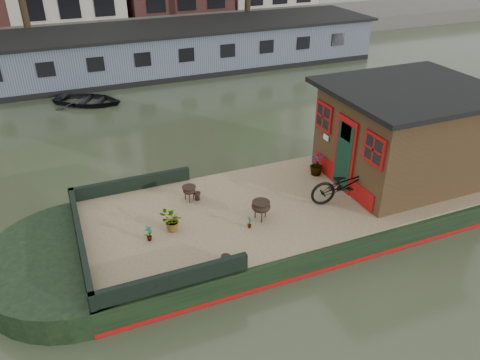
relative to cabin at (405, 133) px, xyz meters
name	(u,v)px	position (x,y,z in m)	size (l,w,h in m)	color
ground	(324,213)	(-2.19, 0.00, -1.88)	(120.00, 120.00, 0.00)	#333F28
houseboat_hull	(278,215)	(-3.52, 0.00, -1.60)	(14.01, 4.02, 0.60)	black
houseboat_deck	(326,192)	(-2.19, 0.00, -1.25)	(11.80, 3.80, 0.05)	#9D8761
bow_bulwark	(122,231)	(-7.25, 0.00, -1.05)	(3.00, 4.00, 0.35)	black
cabin	(405,133)	(0.00, 0.00, 0.00)	(4.00, 3.50, 2.42)	black
bicycle	(346,184)	(-2.02, -0.56, -0.76)	(0.62, 1.78, 0.94)	black
potted_plant_a	(149,234)	(-6.75, -0.33, -1.04)	(0.20, 0.13, 0.37)	maroon
potted_plant_c	(172,221)	(-6.21, -0.18, -0.97)	(0.46, 0.40, 0.51)	#B16C33
potted_plant_d	(316,164)	(-1.99, 0.86, -0.92)	(0.34, 0.34, 0.61)	#915D27
potted_plant_e	(249,222)	(-4.60, -0.71, -1.08)	(0.15, 0.10, 0.29)	brown
brazier_front	(261,210)	(-4.22, -0.49, -1.00)	(0.43, 0.43, 0.46)	black
brazier_rear	(189,194)	(-5.49, 0.89, -1.03)	(0.36, 0.36, 0.39)	black
bollard_port	(197,196)	(-5.30, 0.85, -1.13)	(0.18, 0.18, 0.20)	black
bollard_stbd	(226,261)	(-5.54, -1.70, -1.12)	(0.20, 0.20, 0.22)	black
dinghy	(88,97)	(-6.82, 10.60, -1.59)	(1.99, 2.79, 0.58)	black
far_houseboat	(175,50)	(-2.19, 14.00, -0.91)	(20.40, 4.40, 2.11)	slate
quay	(147,34)	(-2.19, 20.50, -1.43)	(60.00, 6.00, 0.90)	#47443F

